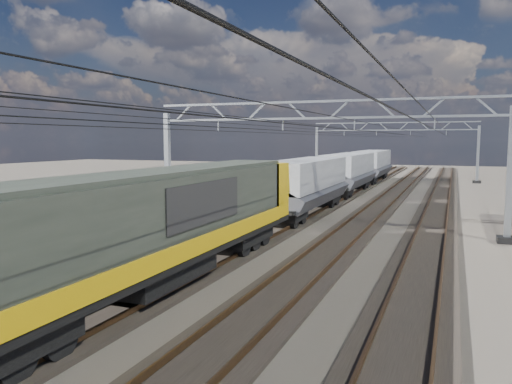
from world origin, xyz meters
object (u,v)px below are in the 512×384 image
at_px(hopper_wagon_lead, 306,182).
at_px(hopper_wagon_third, 372,163).
at_px(catenary_gantry_mid, 317,160).
at_px(catenary_gantry_far, 393,149).
at_px(locomotive, 155,222).
at_px(hopper_wagon_mid, 349,170).

distance_m(hopper_wagon_lead, hopper_wagon_third, 28.40).
xyz_separation_m(catenary_gantry_mid, catenary_gantry_far, (0.00, 36.00, 0.00)).
relative_size(catenary_gantry_mid, hopper_wagon_third, 1.53).
bearing_deg(hopper_wagon_lead, locomotive, -90.00).
height_order(catenary_gantry_far, hopper_wagon_lead, catenary_gantry_far).
bearing_deg(hopper_wagon_third, catenary_gantry_far, 54.86).
relative_size(locomotive, hopper_wagon_lead, 1.62).
relative_size(catenary_gantry_far, hopper_wagon_mid, 1.53).
height_order(hopper_wagon_mid, hopper_wagon_third, same).
xyz_separation_m(hopper_wagon_lead, hopper_wagon_third, (0.00, 28.40, 0.00)).
distance_m(catenary_gantry_far, hopper_wagon_lead, 31.35).
bearing_deg(catenary_gantry_mid, hopper_wagon_lead, 112.80).
distance_m(catenary_gantry_mid, locomotive, 13.19).
height_order(locomotive, hopper_wagon_mid, locomotive).
distance_m(locomotive, hopper_wagon_third, 46.10).
height_order(catenary_gantry_mid, catenary_gantry_far, same).
bearing_deg(hopper_wagon_mid, hopper_wagon_third, 90.00).
relative_size(catenary_gantry_far, hopper_wagon_lead, 1.53).
bearing_deg(catenary_gantry_mid, hopper_wagon_mid, 96.02).
xyz_separation_m(catenary_gantry_far, hopper_wagon_lead, (-2.00, -31.24, -1.67)).
relative_size(catenary_gantry_mid, hopper_wagon_mid, 1.53).
bearing_deg(catenary_gantry_far, catenary_gantry_mid, -90.00).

